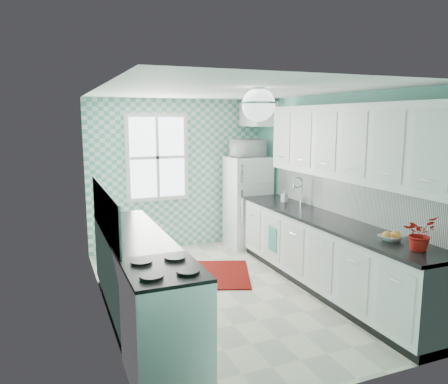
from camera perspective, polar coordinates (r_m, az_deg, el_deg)
name	(u,v)px	position (r m, az deg, el deg)	size (l,w,h in m)	color
floor	(228,293)	(5.71, 0.50, -13.00)	(3.00, 4.40, 0.02)	beige
ceiling	(228,90)	(5.28, 0.54, 13.15)	(3.00, 4.40, 0.02)	white
wall_back	(177,174)	(7.41, -6.11, 2.33)	(3.00, 0.02, 2.50)	#6BC0AB
wall_front	(340,242)	(3.47, 14.89, -6.37)	(3.00, 0.02, 2.50)	#6BC0AB
wall_left	(101,205)	(4.97, -15.74, -1.59)	(0.02, 4.40, 2.50)	#6BC0AB
wall_right	(330,188)	(6.09, 13.74, 0.51)	(0.02, 4.40, 2.50)	#6BC0AB
accent_wall	(178,174)	(7.39, -6.07, 2.31)	(3.00, 0.01, 2.50)	#62B29E
window	(157,157)	(7.24, -8.71, 4.49)	(1.04, 0.05, 1.44)	white
backsplash_right	(348,197)	(5.77, 15.86, -0.63)	(0.02, 3.60, 0.51)	white
backsplash_left	(104,211)	(4.91, -15.36, -2.36)	(0.02, 2.15, 0.51)	white
upper_cabinets_right	(351,142)	(5.44, 16.23, 6.23)	(0.33, 3.20, 0.90)	white
upper_cabinet_fridge	(257,114)	(7.47, 4.35, 10.10)	(0.40, 0.74, 0.40)	white
ceiling_light	(259,104)	(4.54, 4.53, 11.33)	(0.34, 0.34, 0.35)	silver
base_cabinets_right	(327,256)	(5.78, 13.25, -8.13)	(0.60, 3.60, 0.90)	white
countertop_right	(327,220)	(5.64, 13.31, -3.60)	(0.63, 3.60, 0.04)	black
base_cabinets_left	(133,273)	(5.16, -11.76, -10.26)	(0.60, 2.15, 0.90)	white
countertop_left	(133,232)	(5.02, -11.77, -5.19)	(0.63, 2.15, 0.04)	black
fridge	(247,202)	(7.48, 3.08, -1.28)	(0.67, 0.67, 1.54)	white
stove	(165,322)	(3.85, -7.66, -16.45)	(0.64, 0.79, 0.96)	white
sink	(292,206)	(6.38, 8.82, -1.82)	(0.48, 0.40, 0.53)	silver
rug	(220,274)	(6.27, -0.48, -10.69)	(0.80, 1.14, 0.02)	#770800
dish_towel	(273,239)	(6.30, 6.38, -6.13)	(0.02, 0.24, 0.35)	#59B298
fruit_bowl	(391,238)	(4.83, 20.99, -5.62)	(0.23, 0.23, 0.06)	white
potted_plant	(420,233)	(4.55, 24.18, -4.93)	(0.30, 0.26, 0.34)	red
soap_bottle	(284,196)	(6.63, 7.90, -0.51)	(0.08, 0.08, 0.18)	#8FBAC3
microwave	(248,148)	(7.36, 3.15, 5.74)	(0.52, 0.36, 0.29)	white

